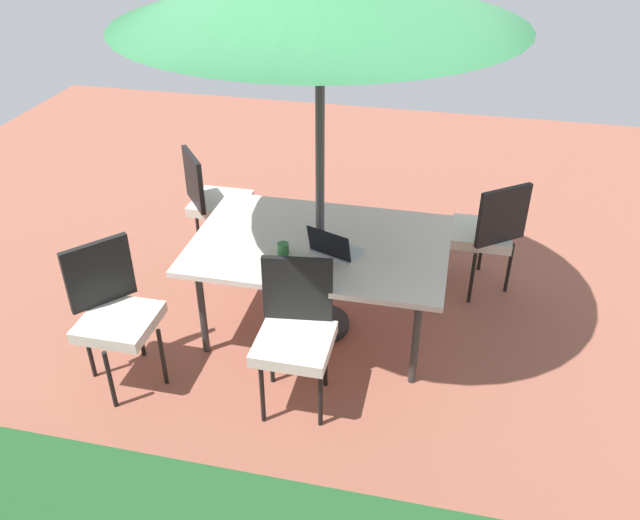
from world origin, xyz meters
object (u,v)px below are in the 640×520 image
chair_north (295,329)px  laptop (334,248)px  dining_table (320,248)px  chair_northeast (114,310)px  cup (283,249)px  chair_southeast (213,198)px  chair_southwest (487,230)px

chair_north → laptop: 0.66m
dining_table → chair_northeast: size_ratio=1.81×
dining_table → chair_northeast: (1.19, 0.80, -0.15)m
dining_table → cup: 0.31m
chair_north → chair_southeast: size_ratio=1.00×
chair_north → chair_southwest: same height
chair_southeast → laptop: (-1.25, 0.97, 0.24)m
dining_table → chair_northeast: bearing=34.1°
chair_southwest → cup: 1.70m
chair_southeast → laptop: 1.60m
laptop → chair_north: bearing=99.5°
dining_table → laptop: size_ratio=4.60×
chair_northeast → cup: chair_northeast is taller
chair_southwest → dining_table: bearing=-3.4°
cup → chair_southeast: bearing=-48.8°
dining_table → chair_north: (-0.01, 0.74, -0.15)m
chair_southeast → chair_southwest: bearing=-129.4°
dining_table → laptop: 0.21m
cup → chair_southwest: bearing=-144.2°
chair_southwest → laptop: 1.40m
chair_southeast → laptop: chair_southeast is taller
chair_north → laptop: (-0.12, -0.61, 0.24)m
dining_table → chair_southwest: (-1.16, -0.78, -0.15)m
chair_southeast → chair_northeast: bearing=139.6°
cup → dining_table: bearing=-134.6°
dining_table → chair_northeast: chair_northeast is taller
dining_table → chair_north: bearing=90.7°
chair_northeast → chair_southeast: bearing=37.6°
chair_north → chair_southeast: (1.13, -1.58, 0.00)m
dining_table → cup: size_ratio=21.76×
chair_northeast → chair_southwest: bearing=-16.1°
chair_northeast → cup: bearing=-18.9°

